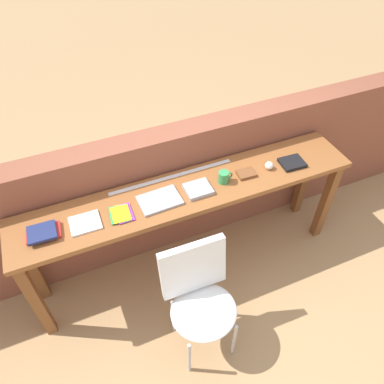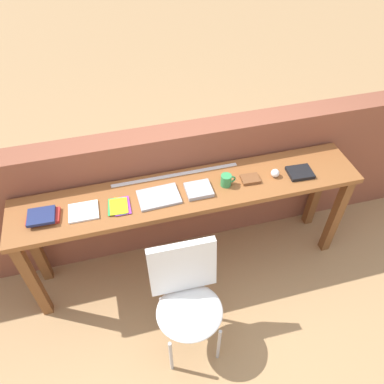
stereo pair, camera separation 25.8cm
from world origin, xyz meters
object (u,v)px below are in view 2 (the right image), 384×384
(pamphlet_pile_colourful, at_px, (119,206))
(mug, at_px, (226,180))
(book_open_centre, at_px, (159,197))
(chair_white_moulded, at_px, (187,297))
(book_stack_leftmost, at_px, (42,216))
(magazine_cycling, at_px, (84,212))
(sports_ball_small, at_px, (275,173))
(leather_journal_brown, at_px, (250,179))
(book_repair_rightmost, at_px, (300,173))

(pamphlet_pile_colourful, relative_size, mug, 1.65)
(pamphlet_pile_colourful, height_order, book_open_centre, book_open_centre)
(chair_white_moulded, distance_m, mug, 0.84)
(chair_white_moulded, bearing_deg, pamphlet_pile_colourful, 119.31)
(chair_white_moulded, height_order, book_stack_leftmost, book_stack_leftmost)
(book_open_centre, xyz_separation_m, mug, (0.49, 0.01, 0.04))
(magazine_cycling, bearing_deg, pamphlet_pile_colourful, -1.59)
(book_open_centre, xyz_separation_m, sports_ball_small, (0.86, 0.00, 0.02))
(pamphlet_pile_colourful, bearing_deg, sports_ball_small, 0.68)
(chair_white_moulded, distance_m, magazine_cycling, 0.88)
(book_open_centre, bearing_deg, mug, -1.73)
(chair_white_moulded, relative_size, leather_journal_brown, 6.86)
(mug, distance_m, sports_ball_small, 0.37)
(book_stack_leftmost, height_order, magazine_cycling, book_stack_leftmost)
(magazine_cycling, bearing_deg, book_stack_leftmost, 178.70)
(book_open_centre, height_order, leather_journal_brown, leather_journal_brown)
(chair_white_moulded, relative_size, pamphlet_pile_colourful, 4.92)
(magazine_cycling, height_order, pamphlet_pile_colourful, same)
(leather_journal_brown, bearing_deg, book_repair_rightmost, -1.37)
(book_stack_leftmost, relative_size, book_repair_rightmost, 1.24)
(magazine_cycling, height_order, sports_ball_small, sports_ball_small)
(mug, bearing_deg, pamphlet_pile_colourful, -178.62)
(book_open_centre, bearing_deg, pamphlet_pile_colourful, -179.58)
(pamphlet_pile_colourful, bearing_deg, book_open_centre, 2.76)
(book_stack_leftmost, bearing_deg, mug, -0.11)
(magazine_cycling, bearing_deg, leather_journal_brown, 1.37)
(chair_white_moulded, height_order, mug, mug)
(leather_journal_brown, bearing_deg, sports_ball_small, 1.44)
(book_stack_leftmost, bearing_deg, pamphlet_pile_colourful, -2.39)
(chair_white_moulded, height_order, book_repair_rightmost, book_repair_rightmost)
(chair_white_moulded, distance_m, leather_journal_brown, 0.93)
(book_stack_leftmost, xyz_separation_m, book_open_centre, (0.77, -0.01, -0.01))
(magazine_cycling, height_order, book_open_centre, book_open_centre)
(pamphlet_pile_colourful, bearing_deg, leather_journal_brown, 1.15)
(book_open_centre, bearing_deg, chair_white_moulded, -87.64)
(magazine_cycling, distance_m, pamphlet_pile_colourful, 0.24)
(pamphlet_pile_colourful, distance_m, book_repair_rightmost, 1.32)
(book_stack_leftmost, xyz_separation_m, mug, (1.26, -0.00, 0.02))
(book_open_centre, height_order, sports_ball_small, sports_ball_small)
(pamphlet_pile_colourful, distance_m, mug, 0.76)
(magazine_cycling, xyz_separation_m, book_repair_rightmost, (1.56, -0.02, 0.01))
(leather_journal_brown, xyz_separation_m, book_repair_rightmost, (0.38, -0.03, 0.00))
(leather_journal_brown, bearing_deg, magazine_cycling, -176.45)
(book_repair_rightmost, bearing_deg, book_open_centre, -178.10)
(magazine_cycling, height_order, book_repair_rightmost, book_repair_rightmost)
(magazine_cycling, xyz_separation_m, pamphlet_pile_colourful, (0.24, -0.01, 0.00))
(book_repair_rightmost, bearing_deg, leather_journal_brown, 178.70)
(book_stack_leftmost, xyz_separation_m, sports_ball_small, (1.63, -0.01, 0.01))
(chair_white_moulded, relative_size, book_open_centre, 3.16)
(chair_white_moulded, bearing_deg, book_stack_leftmost, 144.05)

